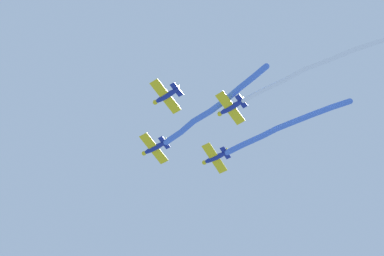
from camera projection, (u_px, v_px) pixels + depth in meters
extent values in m
ellipsoid|color=navy|center=(155.00, 148.00, 82.75)|extent=(4.21, 1.61, 0.84)
sphere|color=yellow|center=(144.00, 153.00, 83.30)|extent=(0.84, 0.84, 0.72)
ellipsoid|color=black|center=(152.00, 148.00, 83.16)|extent=(1.12, 0.75, 0.45)
cube|color=yellow|center=(154.00, 149.00, 82.69)|extent=(2.52, 6.15, 0.11)
cube|color=navy|center=(164.00, 143.00, 82.32)|extent=(1.22, 2.45, 0.09)
cube|color=yellow|center=(164.00, 141.00, 82.72)|extent=(0.94, 0.29, 1.16)
cylinder|color=#4C75DB|center=(173.00, 137.00, 81.83)|extent=(2.91, 1.20, 1.19)
cylinder|color=#4C75DB|center=(187.00, 127.00, 81.21)|extent=(2.72, 0.87, 1.20)
cylinder|color=#4C75DB|center=(202.00, 116.00, 80.37)|extent=(3.11, 1.22, 0.95)
cylinder|color=#4C75DB|center=(218.00, 106.00, 79.49)|extent=(2.84, 1.02, 1.09)
cylinder|color=#4C75DB|center=(232.00, 95.00, 78.78)|extent=(2.74, 0.88, 1.19)
cylinder|color=#4C75DB|center=(246.00, 83.00, 77.84)|extent=(2.83, 1.00, 1.04)
cylinder|color=#4C75DB|center=(260.00, 72.00, 76.91)|extent=(2.50, 0.88, 1.09)
sphere|color=#4C75DB|center=(166.00, 142.00, 82.13)|extent=(0.87, 0.87, 0.87)
sphere|color=#4C75DB|center=(181.00, 132.00, 81.54)|extent=(0.87, 0.87, 0.87)
sphere|color=#4C75DB|center=(194.00, 121.00, 80.87)|extent=(0.87, 0.87, 0.87)
sphere|color=#4C75DB|center=(210.00, 111.00, 79.87)|extent=(0.87, 0.87, 0.87)
sphere|color=#4C75DB|center=(225.00, 100.00, 79.12)|extent=(0.87, 0.87, 0.87)
sphere|color=#4C75DB|center=(239.00, 89.00, 78.44)|extent=(0.87, 0.87, 0.87)
sphere|color=#4C75DB|center=(253.00, 77.00, 77.25)|extent=(0.87, 0.87, 0.87)
sphere|color=#4C75DB|center=(266.00, 66.00, 76.56)|extent=(0.87, 0.87, 0.87)
ellipsoid|color=navy|center=(167.00, 96.00, 77.39)|extent=(4.20, 1.48, 0.84)
sphere|color=yellow|center=(155.00, 102.00, 77.97)|extent=(0.82, 0.82, 0.72)
ellipsoid|color=black|center=(164.00, 96.00, 77.81)|extent=(1.11, 0.72, 0.45)
cube|color=yellow|center=(166.00, 97.00, 77.34)|extent=(2.34, 6.14, 0.11)
cube|color=navy|center=(177.00, 90.00, 76.94)|extent=(1.15, 2.44, 0.09)
cube|color=yellow|center=(176.00, 88.00, 77.34)|extent=(0.94, 0.26, 1.16)
ellipsoid|color=navy|center=(215.00, 158.00, 84.10)|extent=(4.20, 1.76, 0.84)
sphere|color=yellow|center=(204.00, 163.00, 84.61)|extent=(0.86, 0.86, 0.72)
ellipsoid|color=black|center=(212.00, 158.00, 84.50)|extent=(1.13, 0.78, 0.45)
cube|color=yellow|center=(215.00, 158.00, 84.04)|extent=(2.74, 6.16, 0.11)
cube|color=navy|center=(225.00, 153.00, 83.71)|extent=(1.30, 2.46, 0.09)
cube|color=yellow|center=(225.00, 151.00, 84.10)|extent=(0.94, 0.32, 1.16)
cylinder|color=#4C75DB|center=(236.00, 148.00, 83.40)|extent=(3.04, 1.65, 1.38)
cylinder|color=#4C75DB|center=(252.00, 140.00, 83.02)|extent=(3.12, 1.65, 1.13)
cylinder|color=#4C75DB|center=(269.00, 133.00, 82.61)|extent=(2.83, 1.52, 1.27)
cylinder|color=#4C75DB|center=(286.00, 125.00, 82.42)|extent=(3.36, 2.03, 1.52)
cylinder|color=#4C75DB|center=(305.00, 117.00, 82.12)|extent=(3.13, 1.76, 1.03)
cylinder|color=#4C75DB|center=(323.00, 110.00, 81.67)|extent=(2.93, 1.78, 1.11)
cylinder|color=#4C75DB|center=(341.00, 104.00, 81.35)|extent=(2.95, 1.91, 1.14)
sphere|color=#4C75DB|center=(227.00, 152.00, 83.52)|extent=(0.88, 0.88, 0.88)
sphere|color=#4C75DB|center=(244.00, 144.00, 83.28)|extent=(0.88, 0.88, 0.88)
sphere|color=#4C75DB|center=(261.00, 136.00, 82.77)|extent=(0.88, 0.88, 0.88)
sphere|color=#4C75DB|center=(277.00, 129.00, 82.45)|extent=(0.88, 0.88, 0.88)
sphere|color=#4C75DB|center=(296.00, 121.00, 82.39)|extent=(0.88, 0.88, 0.88)
sphere|color=#4C75DB|center=(315.00, 114.00, 81.85)|extent=(0.88, 0.88, 0.88)
sphere|color=#4C75DB|center=(332.00, 107.00, 81.49)|extent=(0.88, 0.88, 0.88)
sphere|color=#4C75DB|center=(350.00, 101.00, 81.21)|extent=(0.88, 0.88, 0.88)
ellipsoid|color=navy|center=(231.00, 107.00, 78.66)|extent=(4.20, 1.41, 0.84)
sphere|color=yellow|center=(220.00, 114.00, 79.26)|extent=(0.81, 0.81, 0.72)
ellipsoid|color=black|center=(228.00, 108.00, 79.08)|extent=(1.10, 0.70, 0.45)
cube|color=yellow|center=(230.00, 108.00, 78.61)|extent=(2.23, 6.13, 0.11)
cube|color=navy|center=(241.00, 101.00, 78.20)|extent=(1.11, 2.43, 0.09)
cube|color=yellow|center=(241.00, 100.00, 78.59)|extent=(0.94, 0.24, 1.16)
cylinder|color=white|center=(253.00, 96.00, 77.61)|extent=(3.08, 1.21, 0.75)
cylinder|color=white|center=(273.00, 85.00, 77.02)|extent=(3.59, 1.64, 1.14)
cylinder|color=white|center=(294.00, 75.00, 76.30)|extent=(3.28, 1.14, 0.76)
cylinder|color=white|center=(317.00, 65.00, 75.32)|extent=(3.57, 1.69, 0.81)
cylinder|color=white|center=(342.00, 55.00, 74.50)|extent=(3.58, 1.67, 0.74)
cylinder|color=white|center=(365.00, 46.00, 73.84)|extent=(3.18, 1.77, 0.69)
sphere|color=white|center=(243.00, 101.00, 77.99)|extent=(0.66, 0.66, 0.66)
sphere|color=white|center=(262.00, 91.00, 77.23)|extent=(0.66, 0.66, 0.66)
sphere|color=white|center=(284.00, 80.00, 76.82)|extent=(0.66, 0.66, 0.66)
sphere|color=white|center=(305.00, 69.00, 75.78)|extent=(0.66, 0.66, 0.66)
sphere|color=white|center=(329.00, 60.00, 74.87)|extent=(0.66, 0.66, 0.66)
sphere|color=white|center=(354.00, 50.00, 74.12)|extent=(0.66, 0.66, 0.66)
sphere|color=white|center=(377.00, 42.00, 73.55)|extent=(0.66, 0.66, 0.66)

